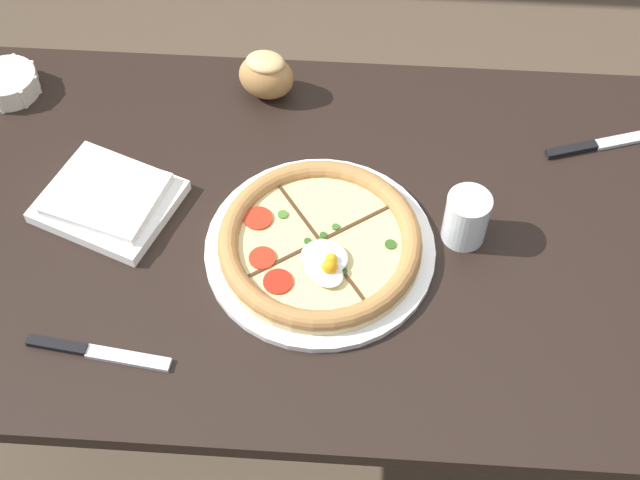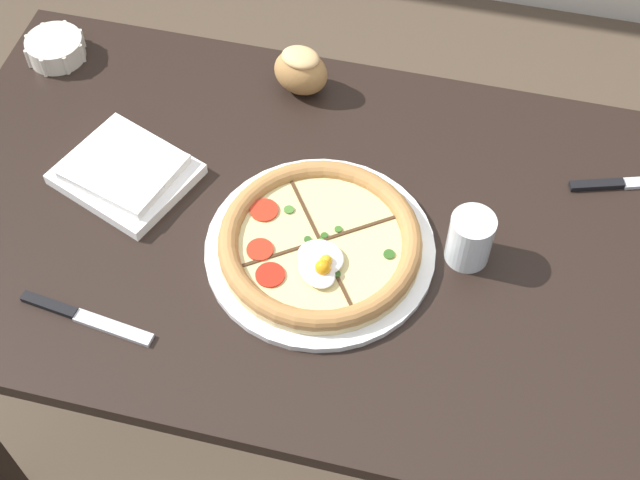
% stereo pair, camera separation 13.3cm
% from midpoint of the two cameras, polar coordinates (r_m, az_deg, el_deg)
% --- Properties ---
extents(ground_plane, '(12.00, 12.00, 0.00)m').
position_cam_midpoint_polar(ground_plane, '(2.04, 4.76, -12.54)').
color(ground_plane, brown).
extents(dining_table, '(1.48, 0.74, 0.76)m').
position_cam_midpoint_polar(dining_table, '(1.47, 6.48, -2.57)').
color(dining_table, black).
rests_on(dining_table, ground_plane).
extents(pizza, '(0.35, 0.35, 0.05)m').
position_cam_midpoint_polar(pizza, '(1.34, 2.83, -0.47)').
color(pizza, white).
rests_on(pizza, dining_table).
extents(ramekin_bowl, '(0.11, 0.11, 0.04)m').
position_cam_midpoint_polar(ramekin_bowl, '(1.67, -14.39, 11.69)').
color(ramekin_bowl, silver).
rests_on(ramekin_bowl, dining_table).
extents(napkin_folded, '(0.25, 0.23, 0.04)m').
position_cam_midpoint_polar(napkin_folded, '(1.45, -9.80, 4.16)').
color(napkin_folded, white).
rests_on(napkin_folded, dining_table).
extents(bread_piece_near, '(0.11, 0.09, 0.09)m').
position_cam_midpoint_polar(bread_piece_near, '(1.55, 1.26, 10.66)').
color(bread_piece_near, '#B27F47').
rests_on(bread_piece_near, dining_table).
extents(knife_main, '(0.20, 0.08, 0.01)m').
position_cam_midpoint_polar(knife_main, '(1.54, 21.71, 3.24)').
color(knife_main, silver).
rests_on(knife_main, dining_table).
extents(knife_spare, '(0.21, 0.04, 0.01)m').
position_cam_midpoint_polar(knife_spare, '(1.32, -12.07, -5.08)').
color(knife_spare, silver).
rests_on(knife_spare, dining_table).
extents(water_glass, '(0.07, 0.07, 0.09)m').
position_cam_midpoint_polar(water_glass, '(1.35, 12.37, -0.12)').
color(water_glass, white).
rests_on(water_glass, dining_table).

